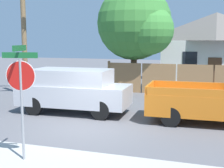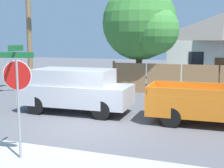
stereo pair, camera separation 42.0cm
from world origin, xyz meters
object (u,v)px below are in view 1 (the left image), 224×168
at_px(palm_tree, 23,1).
at_px(red_suv, 74,89).
at_px(stop_sign, 21,83).
at_px(orange_pickup, 221,102).
at_px(house, 215,46).
at_px(oak_tree, 137,24).

relative_size(palm_tree, red_suv, 1.26).
xyz_separation_m(palm_tree, stop_sign, (5.49, -8.49, -3.28)).
relative_size(red_suv, stop_sign, 1.60).
distance_m(palm_tree, stop_sign, 10.63).
distance_m(orange_pickup, stop_sign, 7.54).
height_order(house, red_suv, house).
distance_m(house, red_suv, 14.28).
distance_m(house, orange_pickup, 13.03).
xyz_separation_m(red_suv, stop_sign, (1.03, -5.40, 1.03)).
distance_m(house, stop_sign, 18.95).
bearing_deg(red_suv, stop_sign, -81.21).
bearing_deg(palm_tree, orange_pickup, -16.20).
bearing_deg(orange_pickup, red_suv, 178.05).
bearing_deg(house, stop_sign, -104.88).
distance_m(oak_tree, palm_tree, 6.96).
height_order(oak_tree, palm_tree, oak_tree).
bearing_deg(red_suv, house, 63.41).
height_order(house, stop_sign, house).
distance_m(palm_tree, red_suv, 6.93).
relative_size(oak_tree, palm_tree, 1.07).
height_order(oak_tree, stop_sign, oak_tree).
relative_size(palm_tree, stop_sign, 2.03).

